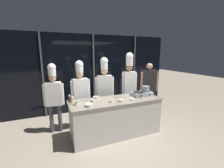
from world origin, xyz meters
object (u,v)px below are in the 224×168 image
object	(u,v)px
prep_bowl_shrimp	(89,105)
portable_stove	(142,94)
serving_spoon_slotted	(87,99)
prep_bowl_mushrooms	(96,97)
frying_pan	(138,91)
prep_bowl_ginger	(121,100)
prep_bowl_bean_sprouts	(93,100)
chef_head	(54,93)
chef_line	(104,86)
stock_pot	(146,88)
squeeze_bottle_oil	(72,99)
squeeze_bottle_soy	(69,98)
prep_bowl_carrots	(111,101)
chef_sous	(80,90)
chef_pastry	(129,80)
person_guest	(149,85)
prep_bowl_soy_glaze	(76,104)
prep_bowl_noodles	(132,99)

from	to	relation	value
prep_bowl_shrimp	portable_stove	bearing A→B (deg)	10.67
serving_spoon_slotted	prep_bowl_mushrooms	bearing A→B (deg)	-0.63
frying_pan	prep_bowl_ginger	distance (m)	0.68
prep_bowl_bean_sprouts	portable_stove	bearing A→B (deg)	-0.08
chef_head	chef_line	bearing A→B (deg)	-171.71
prep_bowl_shrimp	stock_pot	bearing A→B (deg)	9.91
squeeze_bottle_oil	prep_bowl_bean_sprouts	distance (m)	0.48
squeeze_bottle_soy	portable_stove	bearing A→B (deg)	-6.08
stock_pot	squeeze_bottle_oil	world-z (taller)	stock_pot
squeeze_bottle_soy	prep_bowl_carrots	bearing A→B (deg)	-24.70
chef_sous	chef_pastry	world-z (taller)	chef_pastry
squeeze_bottle_oil	prep_bowl_shrimp	xyz separation A→B (m)	(0.29, -0.39, -0.05)
chef_head	person_guest	xyz separation A→B (m)	(2.88, -0.05, -0.01)
frying_pan	person_guest	bearing A→B (deg)	37.26
portable_stove	squeeze_bottle_soy	xyz separation A→B (m)	(-1.89, 0.20, 0.04)
prep_bowl_ginger	person_guest	world-z (taller)	person_guest
squeeze_bottle_oil	chef_line	bearing A→B (deg)	29.11
portable_stove	person_guest	bearing A→B (deg)	41.89
prep_bowl_bean_sprouts	chef_head	world-z (taller)	chef_head
chef_head	prep_bowl_soy_glaze	bearing A→B (deg)	128.69
prep_bowl_noodles	chef_pastry	bearing A→B (deg)	65.74
chef_head	chef_sous	xyz separation A→B (m)	(0.67, -0.05, 0.04)
frying_pan	serving_spoon_slotted	world-z (taller)	frying_pan
portable_stove	prep_bowl_ginger	world-z (taller)	portable_stove
portable_stove	prep_bowl_bean_sprouts	world-z (taller)	portable_stove
stock_pot	prep_bowl_shrimp	xyz separation A→B (m)	(-1.68, -0.29, -0.15)
prep_bowl_bean_sprouts	stock_pot	bearing A→B (deg)	-0.06
squeeze_bottle_soy	prep_bowl_mushrooms	xyz separation A→B (m)	(0.65, -0.02, -0.05)
chef_line	person_guest	size ratio (longest dim) A/B	1.11
prep_bowl_noodles	prep_bowl_carrots	bearing A→B (deg)	174.57
squeeze_bottle_oil	chef_line	size ratio (longest dim) A/B	0.09
prep_bowl_carrots	prep_bowl_noodles	bearing A→B (deg)	-5.43
prep_bowl_soy_glaze	chef_sous	distance (m)	0.74
prep_bowl_carrots	person_guest	bearing A→B (deg)	25.97
prep_bowl_shrimp	prep_bowl_ginger	distance (m)	0.80
person_guest	chef_head	bearing A→B (deg)	9.53
prep_bowl_shrimp	prep_bowl_mushrooms	distance (m)	0.57
prep_bowl_bean_sprouts	person_guest	size ratio (longest dim) A/B	0.06
stock_pot	chef_sous	bearing A→B (deg)	160.53
prep_bowl_soy_glaze	serving_spoon_slotted	size ratio (longest dim) A/B	0.48
squeeze_bottle_oil	frying_pan	bearing A→B (deg)	-3.27
chef_sous	squeeze_bottle_soy	bearing A→B (deg)	43.49
prep_bowl_carrots	person_guest	distance (m)	1.84
squeeze_bottle_oil	prep_bowl_carrots	xyz separation A→B (m)	(0.85, -0.31, -0.06)
chef_line	portable_stove	bearing A→B (deg)	153.45
serving_spoon_slotted	chef_line	world-z (taller)	chef_line
stock_pot	prep_bowl_mushrooms	xyz separation A→B (m)	(-1.37, 0.18, -0.15)
prep_bowl_ginger	chef_head	size ratio (longest dim) A/B	0.08
chef_head	chef_pastry	distance (m)	2.15
prep_bowl_shrimp	serving_spoon_slotted	bearing A→B (deg)	80.81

